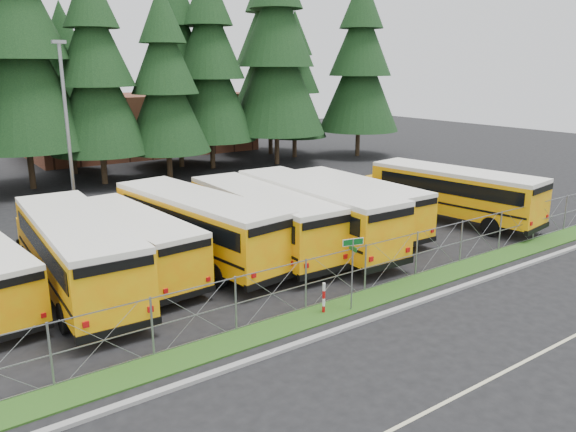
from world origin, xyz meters
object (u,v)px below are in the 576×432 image
object	(u,v)px
bus_5	(310,214)
light_standard	(67,129)
bus_east	(448,195)
striped_bollard	(324,298)
bus_2	(131,243)
bus_4	(258,220)
bus_1	(75,254)
bus_6	(351,205)
bus_3	(194,228)
street_sign	(353,259)

from	to	relation	value
bus_5	light_standard	distance (m)	14.21
bus_east	striped_bollard	bearing A→B (deg)	-165.93
bus_2	bus_5	world-z (taller)	bus_5
bus_2	bus_4	size ratio (longest dim) A/B	0.89
bus_1	bus_6	size ratio (longest dim) A/B	1.12
bus_1	bus_5	size ratio (longest dim) A/B	0.98
bus_3	bus_4	size ratio (longest dim) A/B	1.03
striped_bollard	light_standard	bearing A→B (deg)	103.04
bus_4	light_standard	world-z (taller)	light_standard
bus_2	striped_bollard	size ratio (longest dim) A/B	8.75
street_sign	bus_1	bearing A→B (deg)	134.83
bus_3	street_sign	bearing A→B (deg)	-82.82
bus_1	bus_2	xyz separation A→B (m)	(2.54, 0.75, -0.21)
bus_4	striped_bollard	xyz separation A→B (m)	(-1.96, -7.54, -0.95)
bus_east	street_sign	world-z (taller)	bus_east
bus_1	bus_5	world-z (taller)	bus_5
bus_5	bus_2	bearing A→B (deg)	172.70
striped_bollard	bus_1	bearing A→B (deg)	132.37
bus_2	striped_bollard	world-z (taller)	bus_2
bus_5	bus_6	distance (m)	3.68
bus_2	bus_4	bearing A→B (deg)	-9.58
striped_bollard	bus_4	bearing A→B (deg)	75.45
bus_east	light_standard	world-z (taller)	light_standard
bus_4	bus_east	size ratio (longest dim) A/B	1.01
striped_bollard	light_standard	world-z (taller)	light_standard
bus_3	light_standard	xyz separation A→B (m)	(-2.82, 9.29, 3.91)
bus_1	bus_5	distance (m)	11.36
bus_2	bus_5	xyz separation A→B (m)	(8.80, -1.37, 0.25)
bus_2	light_standard	distance (m)	10.12
street_sign	striped_bollard	xyz separation A→B (m)	(-1.00, 0.39, -1.43)
bus_east	striped_bollard	world-z (taller)	bus_east
bus_2	bus_5	distance (m)	8.91
bus_east	light_standard	xyz separation A→B (m)	(-18.14, 11.48, 3.97)
bus_4	bus_6	distance (m)	6.21
bus_4	street_sign	distance (m)	8.01
bus_1	bus_4	size ratio (longest dim) A/B	1.02
bus_1	bus_2	distance (m)	2.66
bus_4	bus_6	bearing A→B (deg)	2.67
bus_2	bus_6	xyz separation A→B (m)	(12.36, -0.46, 0.05)
bus_6	light_standard	xyz separation A→B (m)	(-12.19, 9.70, 4.08)
bus_1	light_standard	size ratio (longest dim) A/B	1.20
bus_east	street_sign	xyz separation A→B (m)	(-13.12, -6.29, 0.50)
bus_2	bus_east	world-z (taller)	bus_east
bus_2	bus_3	bearing A→B (deg)	-5.07
bus_6	bus_east	distance (m)	6.22
bus_east	bus_6	bearing A→B (deg)	154.78
bus_6	light_standard	world-z (taller)	light_standard
bus_3	light_standard	bearing A→B (deg)	99.47
bus_3	bus_5	size ratio (longest dim) A/B	0.98
bus_2	bus_3	distance (m)	3.00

